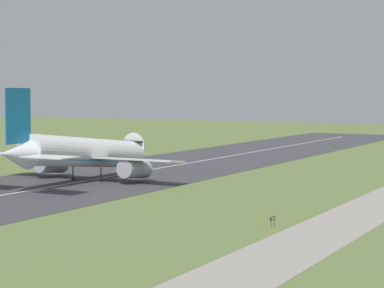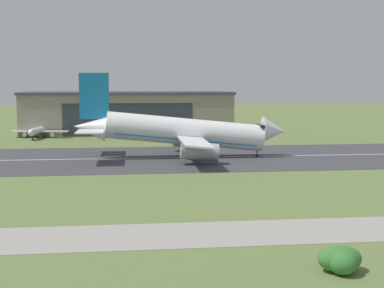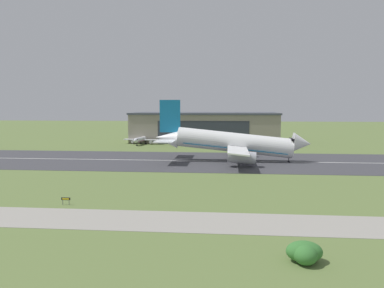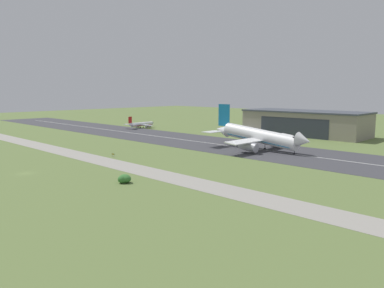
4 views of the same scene
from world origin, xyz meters
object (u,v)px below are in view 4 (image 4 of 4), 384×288
airplane_parked_centre (251,129)px  runway_sign (113,154)px  airplane_landing (259,137)px  shrub_clump (124,179)px  airplane_parked_west (142,124)px

airplane_parked_centre → runway_sign: airplane_parked_centre is taller
airplane_landing → airplane_parked_centre: bearing=128.6°
airplane_landing → airplane_parked_centre: (-42.40, 53.03, -3.72)m
airplane_landing → shrub_clump: size_ratio=11.99×
airplane_parked_centre → airplane_landing: bearing=-51.4°
airplane_landing → runway_sign: airplane_landing is taller
airplane_landing → shrub_clump: bearing=-85.0°
airplane_parked_centre → runway_sign: size_ratio=13.55×
shrub_clump → runway_sign: 45.35m
airplane_parked_centre → shrub_clump: 142.32m
airplane_landing → runway_sign: (-32.35, -57.92, -5.09)m
airplane_landing → airplane_parked_west: 120.86m
airplane_landing → runway_sign: 66.54m
airplane_parked_west → airplane_parked_centre: (75.96, 28.82, -0.33)m
airplane_landing → airplane_parked_west: size_ratio=2.03×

